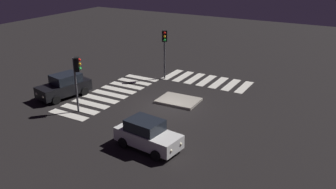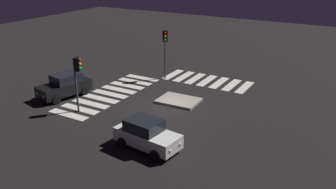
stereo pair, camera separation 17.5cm
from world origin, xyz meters
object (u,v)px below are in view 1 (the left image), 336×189
(car_white, at_px, (147,135))
(traffic_light_north, at_px, (77,71))
(car_black, at_px, (64,86))
(traffic_light_east, at_px, (164,43))
(traffic_island, at_px, (179,101))

(car_white, xyz_separation_m, traffic_light_north, (6.90, -1.97, 2.16))
(car_black, height_order, traffic_light_north, traffic_light_north)
(traffic_light_north, height_order, traffic_light_east, traffic_light_east)
(car_black, bearing_deg, traffic_light_east, 161.37)
(traffic_light_north, xyz_separation_m, traffic_light_east, (-1.59, -9.11, 0.32))
(traffic_island, distance_m, traffic_light_north, 7.79)
(car_white, height_order, traffic_light_east, traffic_light_east)
(traffic_light_east, bearing_deg, car_white, -6.76)
(car_black, relative_size, car_white, 1.08)
(traffic_light_north, bearing_deg, traffic_light_east, 43.58)
(traffic_light_east, bearing_deg, traffic_island, 8.98)
(traffic_light_east, bearing_deg, car_black, -63.91)
(traffic_island, height_order, car_white, car_white)
(car_black, distance_m, car_white, 10.55)
(car_white, relative_size, traffic_light_north, 1.02)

